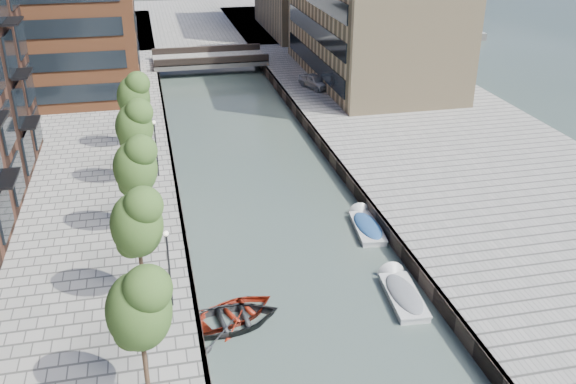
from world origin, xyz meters
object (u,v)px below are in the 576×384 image
object	(u,v)px
bridge	(210,59)
motorboat_4	(401,293)
tree_3	(136,221)
sloop_2	(236,316)
sloop_4	(229,325)
car	(315,81)
motorboat_3	(366,225)
tree_5	(134,124)
tree_2	(138,306)
tree_4	(135,164)
tree_6	(133,94)

from	to	relation	value
bridge	motorboat_4	size ratio (longest dim) A/B	2.76
tree_3	sloop_2	xyz separation A→B (m)	(4.35, -1.21, -5.31)
bridge	sloop_4	bearing A→B (deg)	-95.35
sloop_2	car	xyz separation A→B (m)	(13.45, 35.27, 1.70)
tree_3	motorboat_4	world-z (taller)	tree_3
sloop_4	motorboat_3	xyz separation A→B (m)	(9.84, 8.05, 0.18)
tree_5	tree_3	bearing A→B (deg)	-90.00
car	sloop_4	bearing A→B (deg)	-131.65
motorboat_3	motorboat_4	size ratio (longest dim) A/B	0.97
tree_3	tree_5	bearing A→B (deg)	90.00
sloop_4	car	size ratio (longest dim) A/B	1.26
tree_5	motorboat_4	world-z (taller)	tree_5
tree_2	tree_4	distance (m)	14.00
tree_6	sloop_2	distance (m)	23.24
tree_3	motorboat_3	distance (m)	15.92
bridge	motorboat_3	xyz separation A→B (m)	(5.27, -40.86, -1.21)
sloop_4	car	bearing A→B (deg)	-28.13
tree_6	car	world-z (taller)	tree_6
tree_3	sloop_4	distance (m)	6.87
tree_4	tree_6	world-z (taller)	same
tree_2	tree_4	world-z (taller)	same
bridge	tree_2	xyz separation A→B (m)	(-8.50, -54.00, 3.92)
bridge	sloop_4	xyz separation A→B (m)	(-4.58, -48.91, -1.39)
bridge	motorboat_4	bearing A→B (deg)	-84.52
tree_4	car	xyz separation A→B (m)	(17.80, 27.06, -3.61)
tree_6	car	bearing A→B (deg)	36.27
tree_2	motorboat_4	world-z (taller)	tree_2
bridge	motorboat_4	world-z (taller)	bridge
tree_3	sloop_2	bearing A→B (deg)	-15.50
tree_4	tree_5	bearing A→B (deg)	90.00
motorboat_3	tree_2	bearing A→B (deg)	-136.33
tree_4	tree_5	size ratio (longest dim) A/B	1.00
tree_5	sloop_4	distance (m)	17.22
tree_3	sloop_2	world-z (taller)	tree_3
tree_3	sloop_4	bearing A→B (deg)	-25.93
bridge	tree_3	xyz separation A→B (m)	(-8.50, -47.00, 3.92)
tree_3	tree_5	xyz separation A→B (m)	(0.00, 14.00, 0.00)
sloop_2	car	world-z (taller)	car
bridge	tree_6	xyz separation A→B (m)	(-8.50, -26.00, 3.92)
sloop_4	motorboat_4	size ratio (longest dim) A/B	1.10
tree_5	motorboat_3	distance (m)	16.66
tree_2	car	bearing A→B (deg)	66.56
bridge	sloop_4	world-z (taller)	bridge
tree_4	sloop_4	xyz separation A→B (m)	(3.92, -8.91, -5.31)
sloop_4	motorboat_4	world-z (taller)	motorboat_4
tree_3	sloop_2	size ratio (longest dim) A/B	1.37
tree_4	motorboat_3	world-z (taller)	tree_4
motorboat_4	car	world-z (taller)	car
tree_2	sloop_2	bearing A→B (deg)	53.10
tree_2	tree_4	size ratio (longest dim) A/B	1.00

